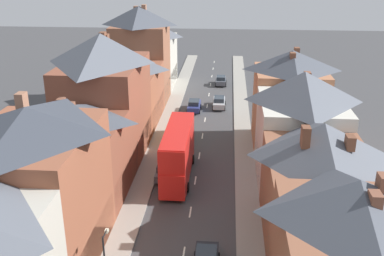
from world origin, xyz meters
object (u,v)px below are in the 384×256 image
Objects in this scene: car_parked_left_b at (219,102)px; delivery_van at (176,130)px; car_near_blue at (221,80)px; car_mid_black at (194,105)px; double_decker_bus_lead at (178,152)px; car_parked_left_a at (165,171)px.

delivery_van is (-4.90, -13.09, 0.49)m from car_parked_left_b.
car_near_blue is 0.75× the size of delivery_van.
car_mid_black is at bearing -153.36° from car_parked_left_b.
delivery_van is at bearing -100.83° from car_near_blue.
double_decker_bus_lead is 21.25m from car_mid_black.
car_parked_left_b reaches higher than car_parked_left_a.
car_parked_left_a is at bearing -97.81° from car_near_blue.
double_decker_bus_lead is at bearing -82.55° from delivery_van.
car_parked_left_b is at bearing 26.64° from car_mid_black.
delivery_van is at bearing 90.00° from car_parked_left_a.
car_mid_black is (1.30, 21.41, 0.01)m from car_parked_left_a.
car_near_blue is 0.91× the size of car_mid_black.
car_near_blue is at bearing 84.19° from double_decker_bus_lead.
car_parked_left_b reaches higher than car_near_blue.
car_parked_left_b is at bearing 69.47° from delivery_van.
car_mid_black is 4.03m from car_parked_left_b.
car_near_blue is at bearing 90.00° from car_parked_left_b.
car_parked_left_b is (4.90, 23.21, 0.02)m from car_parked_left_a.
car_parked_left_b is 0.86× the size of delivery_van.
double_decker_bus_lead is at bearing -98.93° from car_parked_left_b.
car_parked_left_a is 0.86× the size of car_parked_left_b.
delivery_van is (-4.90, -25.62, 0.52)m from car_near_blue.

